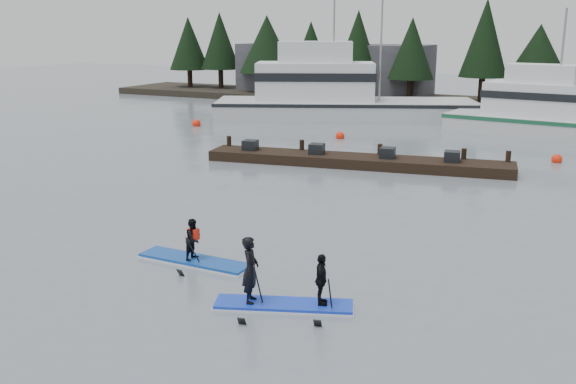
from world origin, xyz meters
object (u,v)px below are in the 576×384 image
at_px(floating_dock, 356,161).
at_px(paddleboard_duo, 282,284).
at_px(fishing_boat_large, 337,108).
at_px(fishing_boat_medium, 560,126).
at_px(paddleboard_solo, 194,250).

height_order(floating_dock, paddleboard_duo, paddleboard_duo).
bearing_deg(fishing_boat_large, paddleboard_duo, -93.63).
bearing_deg(fishing_boat_large, fishing_boat_medium, -26.92).
height_order(fishing_boat_large, floating_dock, fishing_boat_large).
height_order(fishing_boat_large, paddleboard_solo, fishing_boat_large).
height_order(floating_dock, paddleboard_solo, paddleboard_solo).
relative_size(fishing_boat_large, paddleboard_solo, 5.66).
distance_m(fishing_boat_large, floating_dock, 16.57).
relative_size(fishing_boat_large, paddleboard_duo, 5.68).
bearing_deg(paddleboard_solo, fishing_boat_large, 104.84).
bearing_deg(paddleboard_duo, paddleboard_solo, 135.75).
relative_size(paddleboard_solo, paddleboard_duo, 1.00).
bearing_deg(paddleboard_solo, paddleboard_duo, -23.03).
xyz_separation_m(paddleboard_solo, paddleboard_duo, (3.61, -1.57, 0.23)).
bearing_deg(paddleboard_solo, fishing_boat_medium, 75.41).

